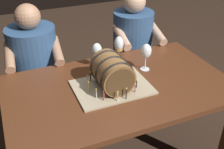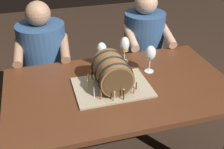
{
  "view_description": "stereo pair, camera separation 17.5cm",
  "coord_description": "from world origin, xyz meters",
  "px_view_note": "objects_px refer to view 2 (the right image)",
  "views": [
    {
      "loc": [
        -0.64,
        -1.39,
        1.74
      ],
      "look_at": [
        -0.06,
        -0.01,
        0.84
      ],
      "focal_mm": 45.34,
      "sensor_mm": 36.0,
      "label": 1
    },
    {
      "loc": [
        -0.47,
        -1.45,
        1.74
      ],
      "look_at": [
        -0.06,
        -0.01,
        0.84
      ],
      "focal_mm": 45.34,
      "sensor_mm": 36.0,
      "label": 2
    }
  ],
  "objects_px": {
    "dining_table": "(120,99)",
    "wine_glass_empty": "(150,54)",
    "barrel_cake": "(112,74)",
    "wine_glass_amber": "(125,45)",
    "wine_glass_white": "(102,50)",
    "person_seated_right": "(143,58)",
    "person_seated_left": "(46,70)"
  },
  "relations": [
    {
      "from": "dining_table",
      "to": "barrel_cake",
      "type": "bearing_deg",
      "value": -172.3
    },
    {
      "from": "wine_glass_empty",
      "to": "person_seated_left",
      "type": "relative_size",
      "value": 0.17
    },
    {
      "from": "barrel_cake",
      "to": "wine_glass_white",
      "type": "relative_size",
      "value": 2.63
    },
    {
      "from": "barrel_cake",
      "to": "person_seated_right",
      "type": "height_order",
      "value": "person_seated_right"
    },
    {
      "from": "wine_glass_empty",
      "to": "person_seated_left",
      "type": "distance_m",
      "value": 0.95
    },
    {
      "from": "wine_glass_white",
      "to": "wine_glass_amber",
      "type": "relative_size",
      "value": 0.92
    },
    {
      "from": "wine_glass_white",
      "to": "person_seated_right",
      "type": "distance_m",
      "value": 0.7
    },
    {
      "from": "barrel_cake",
      "to": "person_seated_left",
      "type": "distance_m",
      "value": 0.84
    },
    {
      "from": "wine_glass_white",
      "to": "person_seated_right",
      "type": "height_order",
      "value": "person_seated_right"
    },
    {
      "from": "dining_table",
      "to": "person_seated_left",
      "type": "height_order",
      "value": "person_seated_left"
    },
    {
      "from": "dining_table",
      "to": "wine_glass_white",
      "type": "distance_m",
      "value": 0.38
    },
    {
      "from": "wine_glass_white",
      "to": "person_seated_right",
      "type": "xyz_separation_m",
      "value": [
        0.48,
        0.39,
        -0.33
      ]
    },
    {
      "from": "dining_table",
      "to": "wine_glass_empty",
      "type": "bearing_deg",
      "value": 25.73
    },
    {
      "from": "barrel_cake",
      "to": "person_seated_left",
      "type": "height_order",
      "value": "person_seated_left"
    },
    {
      "from": "wine_glass_white",
      "to": "person_seated_left",
      "type": "xyz_separation_m",
      "value": [
        -0.39,
        0.39,
        -0.32
      ]
    },
    {
      "from": "wine_glass_white",
      "to": "wine_glass_amber",
      "type": "bearing_deg",
      "value": 4.02
    },
    {
      "from": "wine_glass_empty",
      "to": "wine_glass_amber",
      "type": "relative_size",
      "value": 0.99
    },
    {
      "from": "barrel_cake",
      "to": "wine_glass_empty",
      "type": "bearing_deg",
      "value": 22.77
    },
    {
      "from": "wine_glass_amber",
      "to": "person_seated_left",
      "type": "relative_size",
      "value": 0.18
    },
    {
      "from": "wine_glass_white",
      "to": "wine_glass_amber",
      "type": "xyz_separation_m",
      "value": [
        0.17,
        0.01,
        0.01
      ]
    },
    {
      "from": "person_seated_right",
      "to": "wine_glass_empty",
      "type": "bearing_deg",
      "value": -108.23
    },
    {
      "from": "barrel_cake",
      "to": "wine_glass_white",
      "type": "xyz_separation_m",
      "value": [
        0.01,
        0.3,
        0.02
      ]
    },
    {
      "from": "person_seated_right",
      "to": "wine_glass_amber",
      "type": "bearing_deg",
      "value": -129.21
    },
    {
      "from": "dining_table",
      "to": "person_seated_right",
      "type": "relative_size",
      "value": 1.27
    },
    {
      "from": "person_seated_right",
      "to": "wine_glass_white",
      "type": "bearing_deg",
      "value": -141.16
    },
    {
      "from": "wine_glass_white",
      "to": "person_seated_left",
      "type": "distance_m",
      "value": 0.64
    },
    {
      "from": "barrel_cake",
      "to": "wine_glass_amber",
      "type": "distance_m",
      "value": 0.37
    },
    {
      "from": "wine_glass_empty",
      "to": "wine_glass_amber",
      "type": "distance_m",
      "value": 0.22
    },
    {
      "from": "wine_glass_empty",
      "to": "person_seated_right",
      "type": "distance_m",
      "value": 0.68
    },
    {
      "from": "wine_glass_empty",
      "to": "barrel_cake",
      "type": "bearing_deg",
      "value": -157.23
    },
    {
      "from": "dining_table",
      "to": "barrel_cake",
      "type": "distance_m",
      "value": 0.21
    },
    {
      "from": "wine_glass_amber",
      "to": "person_seated_right",
      "type": "distance_m",
      "value": 0.59
    }
  ]
}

